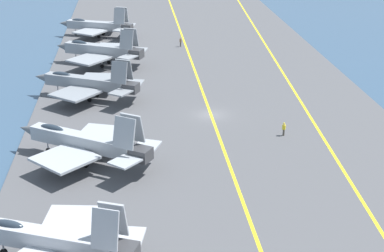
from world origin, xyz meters
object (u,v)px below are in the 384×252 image
at_px(parked_jet_fourth, 88,83).
at_px(parked_jet_sixth, 97,26).
at_px(crew_brown_vest, 181,42).
at_px(parked_jet_second, 52,240).
at_px(parked_jet_third, 85,142).
at_px(crew_yellow_vest, 284,128).
at_px(parked_jet_fifth, 100,50).

bearing_deg(parked_jet_fourth, parked_jet_sixth, 0.55).
relative_size(parked_jet_fourth, crew_brown_vest, 9.22).
distance_m(parked_jet_second, parked_jet_third, 18.96).
distance_m(crew_brown_vest, crew_yellow_vest, 44.46).
relative_size(parked_jet_fifth, parked_jet_sixth, 1.01).
bearing_deg(crew_brown_vest, parked_jet_second, 166.64).
xyz_separation_m(parked_jet_fifth, parked_jet_sixth, (20.50, 1.49, -0.41)).
xyz_separation_m(crew_brown_vest, crew_yellow_vest, (-43.55, -8.95, -0.04)).
height_order(crew_brown_vest, crew_yellow_vest, crew_brown_vest).
height_order(parked_jet_second, parked_jet_fifth, parked_jet_fifth).
height_order(parked_jet_fifth, crew_yellow_vest, parked_jet_fifth).
xyz_separation_m(parked_jet_second, parked_jet_fifth, (56.48, -1.53, 0.39)).
bearing_deg(parked_jet_fourth, crew_brown_vest, -29.46).
distance_m(parked_jet_fourth, crew_brown_vest, 31.77).
relative_size(crew_brown_vest, crew_yellow_vest, 1.04).
xyz_separation_m(parked_jet_fifth, crew_brown_vest, (10.96, -14.48, -1.70)).
distance_m(parked_jet_fourth, parked_jet_fifth, 16.71).
bearing_deg(parked_jet_fifth, parked_jet_fourth, 176.11).
bearing_deg(parked_jet_fifth, crew_yellow_vest, -144.29).
bearing_deg(parked_jet_second, crew_brown_vest, -13.36).
distance_m(parked_jet_third, parked_jet_sixth, 58.09).
relative_size(parked_jet_third, parked_jet_sixth, 1.05).
bearing_deg(parked_jet_second, parked_jet_third, -4.08).
bearing_deg(parked_jet_sixth, parked_jet_fifth, -175.84).
relative_size(parked_jet_second, parked_jet_sixth, 0.97).
bearing_deg(crew_brown_vest, parked_jet_third, 163.19).
height_order(parked_jet_fifth, crew_brown_vest, parked_jet_fifth).
relative_size(parked_jet_third, parked_jet_fourth, 1.02).
bearing_deg(crew_yellow_vest, parked_jet_fourth, 57.06).
distance_m(parked_jet_second, parked_jet_sixth, 76.98).
bearing_deg(parked_jet_fourth, crew_yellow_vest, -122.94).
xyz_separation_m(parked_jet_fourth, crew_brown_vest, (27.64, -15.61, -1.44)).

